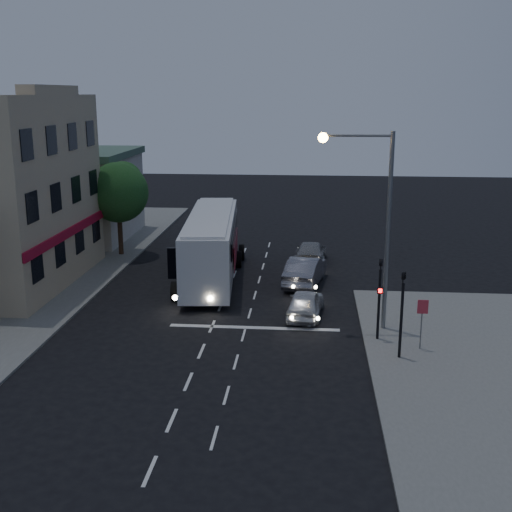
# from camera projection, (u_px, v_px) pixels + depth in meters

# --- Properties ---
(ground) EXTENTS (120.00, 120.00, 0.00)m
(ground) POSITION_uv_depth(u_px,v_px,m) (205.00, 342.00, 28.35)
(ground) COLOR black
(sidewalk_far) EXTENTS (12.00, 50.00, 0.12)m
(sidewalk_far) POSITION_uv_depth(u_px,v_px,m) (6.00, 282.00, 37.13)
(sidewalk_far) COLOR slate
(sidewalk_far) RESTS_ON ground
(road_markings) EXTENTS (8.00, 30.55, 0.01)m
(road_markings) POSITION_uv_depth(u_px,v_px,m) (242.00, 318.00, 31.44)
(road_markings) COLOR silver
(road_markings) RESTS_ON ground
(tour_bus) EXTENTS (3.68, 12.75, 3.86)m
(tour_bus) POSITION_uv_depth(u_px,v_px,m) (211.00, 244.00, 37.70)
(tour_bus) COLOR silver
(tour_bus) RESTS_ON ground
(car_suv) EXTENTS (2.02, 4.16, 1.37)m
(car_suv) POSITION_uv_depth(u_px,v_px,m) (305.00, 303.00, 31.49)
(car_suv) COLOR silver
(car_suv) RESTS_ON ground
(car_sedan_a) EXTENTS (2.56, 5.18, 1.63)m
(car_sedan_a) POSITION_uv_depth(u_px,v_px,m) (305.00, 271.00, 36.74)
(car_sedan_a) COLOR gray
(car_sedan_a) RESTS_ON ground
(car_sedan_b) EXTENTS (2.16, 4.82, 1.37)m
(car_sedan_b) POSITION_uv_depth(u_px,v_px,m) (311.00, 252.00, 41.57)
(car_sedan_b) COLOR gray
(car_sedan_b) RESTS_ON ground
(traffic_signal_main) EXTENTS (0.25, 0.35, 4.10)m
(traffic_signal_main) POSITION_uv_depth(u_px,v_px,m) (380.00, 289.00, 27.88)
(traffic_signal_main) COLOR black
(traffic_signal_main) RESTS_ON sidewalk_near
(traffic_signal_side) EXTENTS (0.18, 0.15, 4.10)m
(traffic_signal_side) POSITION_uv_depth(u_px,v_px,m) (402.00, 304.00, 25.91)
(traffic_signal_side) COLOR black
(traffic_signal_side) RESTS_ON sidewalk_near
(regulatory_sign) EXTENTS (0.45, 0.12, 2.20)m
(regulatory_sign) POSITION_uv_depth(u_px,v_px,m) (422.00, 316.00, 26.96)
(regulatory_sign) COLOR slate
(regulatory_sign) RESTS_ON sidewalk_near
(streetlight) EXTENTS (3.32, 0.44, 9.00)m
(streetlight) POSITION_uv_depth(u_px,v_px,m) (374.00, 208.00, 28.46)
(streetlight) COLOR slate
(streetlight) RESTS_ON sidewalk_near
(low_building_north) EXTENTS (9.40, 9.40, 6.50)m
(low_building_north) POSITION_uv_depth(u_px,v_px,m) (69.00, 194.00, 47.94)
(low_building_north) COLOR #B3AA9E
(low_building_north) RESTS_ON sidewalk_far
(street_tree) EXTENTS (4.00, 4.00, 6.20)m
(street_tree) POSITION_uv_depth(u_px,v_px,m) (118.00, 190.00, 42.43)
(street_tree) COLOR black
(street_tree) RESTS_ON sidewalk_far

